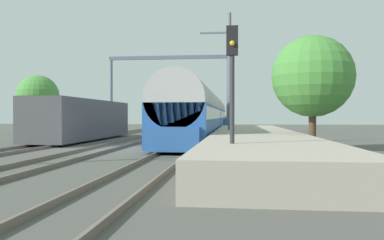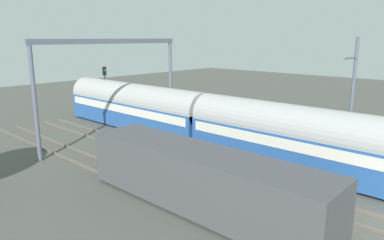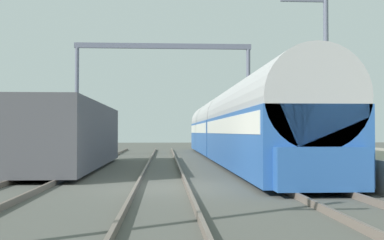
{
  "view_description": "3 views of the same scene",
  "coord_description": "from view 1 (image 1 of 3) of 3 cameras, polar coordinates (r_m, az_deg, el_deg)",
  "views": [
    {
      "loc": [
        6.77,
        -19.35,
        1.75
      ],
      "look_at": [
        4.01,
        5.24,
        1.48
      ],
      "focal_mm": 36.31,
      "sensor_mm": 36.0,
      "label": 1
    },
    {
      "loc": [
        -15.99,
        -3.24,
        7.94
      ],
      "look_at": [
        0.49,
        11.94,
        2.85
      ],
      "focal_mm": 34.01,
      "sensor_mm": 36.0,
      "label": 2
    },
    {
      "loc": [
        0.08,
        -14.23,
        1.63
      ],
      "look_at": [
        2.0,
        19.55,
        2.48
      ],
      "focal_mm": 45.14,
      "sensor_mm": 36.0,
      "label": 3
    }
  ],
  "objects": [
    {
      "name": "ground",
      "position": [
        20.58,
        -12.86,
        -4.28
      ],
      "size": [
        120.0,
        120.0,
        0.0
      ],
      "primitive_type": "plane",
      "color": "#4D4D48"
    },
    {
      "name": "track_far_west",
      "position": [
        22.22,
        -22.69,
        -3.75
      ],
      "size": [
        1.52,
        60.0,
        0.16
      ],
      "color": "#675B51",
      "rests_on": "ground"
    },
    {
      "name": "track_west",
      "position": [
        20.57,
        -12.86,
        -4.06
      ],
      "size": [
        1.52,
        60.0,
        0.16
      ],
      "color": "#675B51",
      "rests_on": "ground"
    },
    {
      "name": "track_east",
      "position": [
        19.62,
        -1.71,
        -4.27
      ],
      "size": [
        1.52,
        60.0,
        0.16
      ],
      "color": "#675B51",
      "rests_on": "ground"
    },
    {
      "name": "platform",
      "position": [
        21.42,
        9.23,
        -2.87
      ],
      "size": [
        4.4,
        28.0,
        0.9
      ],
      "color": "#A39989",
      "rests_on": "ground"
    },
    {
      "name": "passenger_train",
      "position": [
        33.42,
        1.67,
        1.0
      ],
      "size": [
        2.93,
        32.85,
        3.82
      ],
      "color": "#28569E",
      "rests_on": "ground"
    },
    {
      "name": "freight_car",
      "position": [
        28.71,
        -15.64,
        0.04
      ],
      "size": [
        2.8,
        13.0,
        2.7
      ],
      "color": "#47474C",
      "rests_on": "ground"
    },
    {
      "name": "person_crossing",
      "position": [
        36.56,
        4.98,
        -0.52
      ],
      "size": [
        0.46,
        0.38,
        1.73
      ],
      "rotation": [
        0.0,
        0.0,
        3.55
      ],
      "color": "#2E2E2E",
      "rests_on": "ground"
    },
    {
      "name": "railway_signal_near",
      "position": [
        12.06,
        5.92,
        6.16
      ],
      "size": [
        0.36,
        0.3,
        4.51
      ],
      "color": "#2D2D33",
      "rests_on": "ground"
    },
    {
      "name": "railway_signal_far",
      "position": [
        48.83,
        5.42,
        2.3
      ],
      "size": [
        0.36,
        0.3,
        4.97
      ],
      "color": "#2D2D33",
      "rests_on": "ground"
    },
    {
      "name": "catenary_gantry",
      "position": [
        39.71,
        -3.46,
        6.22
      ],
      "size": [
        12.42,
        0.28,
        7.86
      ],
      "color": "slate",
      "rests_on": "ground"
    },
    {
      "name": "catenary_pole_east_mid",
      "position": [
        23.77,
        5.42,
        6.4
      ],
      "size": [
        1.9,
        0.2,
        8.0
      ],
      "color": "slate",
      "rests_on": "ground"
    },
    {
      "name": "tree_west_background",
      "position": [
        41.97,
        -21.66,
        3.33
      ],
      "size": [
        4.1,
        4.1,
        5.83
      ],
      "color": "#4C3826",
      "rests_on": "ground"
    },
    {
      "name": "tree_east_background",
      "position": [
        20.17,
        17.28,
        6.11
      ],
      "size": [
        4.02,
        4.02,
        5.71
      ],
      "color": "#4C3826",
      "rests_on": "ground"
    }
  ]
}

